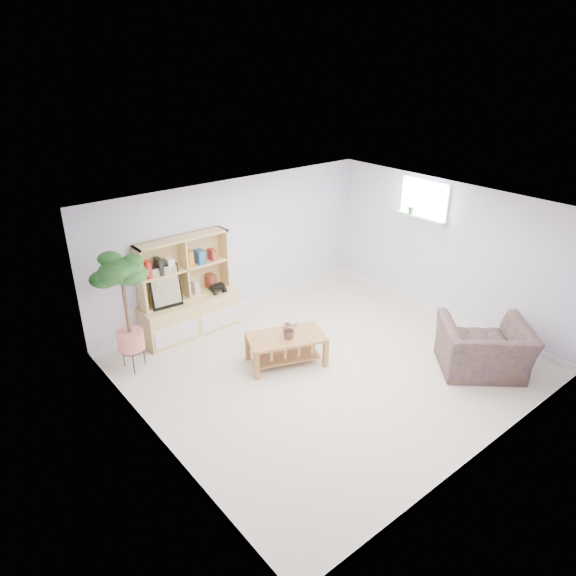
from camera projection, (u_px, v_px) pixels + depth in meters
floor at (330, 366)px, 7.74m from camera, size 5.50×5.00×0.01m
ceiling at (336, 212)px, 6.73m from camera, size 5.50×5.00×0.01m
walls at (333, 295)px, 7.24m from camera, size 5.51×5.01×2.40m
baseboard at (330, 364)px, 7.72m from camera, size 5.50×5.00×0.10m
window at (425, 199)px, 8.89m from camera, size 0.10×0.98×0.68m
window_sill at (421, 217)px, 8.99m from camera, size 0.14×1.00×0.04m
storage_unit at (188, 287)px, 8.35m from camera, size 1.66×0.56×1.66m
poster at (165, 287)px, 8.04m from camera, size 0.50×0.17×0.69m
toy_truck at (218, 288)px, 8.63m from camera, size 0.32×0.23×0.16m
coffee_table at (286, 349)px, 7.74m from camera, size 1.28×0.99×0.47m
table_plant at (289, 329)px, 7.54m from camera, size 0.33×0.32×0.29m
floor_tree at (127, 314)px, 7.32m from camera, size 0.74×0.74×1.82m
armchair at (484, 345)px, 7.44m from camera, size 1.60×1.59×0.90m
sill_plant at (412, 206)px, 9.07m from camera, size 0.15×0.13×0.26m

